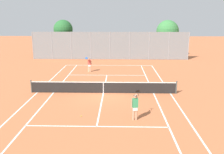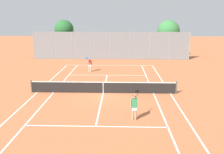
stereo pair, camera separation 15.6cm
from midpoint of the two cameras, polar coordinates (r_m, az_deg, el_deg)
The scene contains 13 objects.
ground_plane at distance 20.58m, azimuth -2.21°, elevation -3.69°, with size 120.00×120.00×0.00m, color #BC663D.
court_line_markings at distance 20.58m, azimuth -2.21°, elevation -3.68°, with size 11.10×23.90×0.01m.
tennis_net at distance 20.44m, azimuth -2.22°, elevation -2.33°, with size 12.00×0.10×1.07m.
player_near_side at distance 15.17m, azimuth 5.00°, elevation -6.50°, with size 0.59×0.80×1.77m.
player_far_left at distance 28.30m, azimuth -5.38°, elevation 3.02°, with size 0.63×0.76×1.77m.
loose_tennis_ball_0 at distance 30.86m, azimuth 7.18°, elevation 2.18°, with size 0.07×0.07×0.07m, color #D1DB33.
loose_tennis_ball_1 at distance 24.38m, azimuth -9.09°, elevation -0.99°, with size 0.07×0.07×0.07m, color #D1DB33.
loose_tennis_ball_2 at distance 30.80m, azimuth -5.57°, elevation 2.20°, with size 0.07×0.07×0.07m, color #D1DB33.
loose_tennis_ball_3 at distance 16.04m, azimuth -7.34°, elevation -8.85°, with size 0.07×0.07×0.07m, color #D1DB33.
loose_tennis_ball_4 at distance 27.34m, azimuth -12.12°, elevation 0.48°, with size 0.07×0.07×0.07m, color #D1DB33.
back_fence at distance 36.36m, azimuth -0.57°, elevation 7.17°, with size 22.68×0.08×4.00m.
tree_behind_left at distance 39.35m, azimuth -11.06°, elevation 10.48°, with size 2.89×2.89×5.65m.
tree_behind_right at distance 39.74m, azimuth 12.44°, elevation 10.06°, with size 3.40×3.40×5.61m.
Camera 1 is at (1.22, -19.60, 6.16)m, focal length 40.00 mm.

